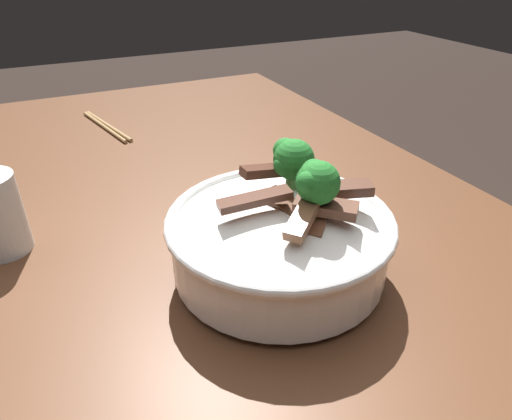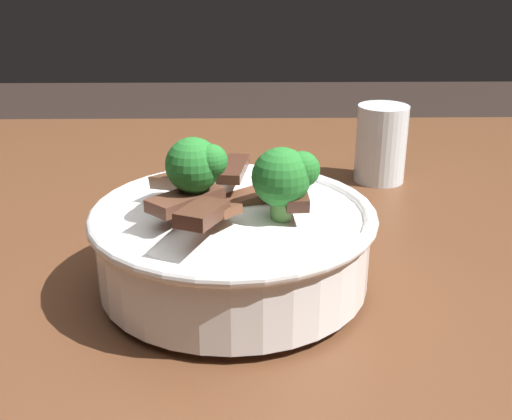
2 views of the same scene
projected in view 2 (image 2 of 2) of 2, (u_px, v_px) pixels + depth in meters
dining_table at (339, 310)px, 0.71m from camera, size 1.40×0.96×0.83m
rice_bowl at (233, 233)px, 0.54m from camera, size 0.24×0.24×0.14m
drinking_glass at (381, 149)px, 0.80m from camera, size 0.06×0.06×0.10m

